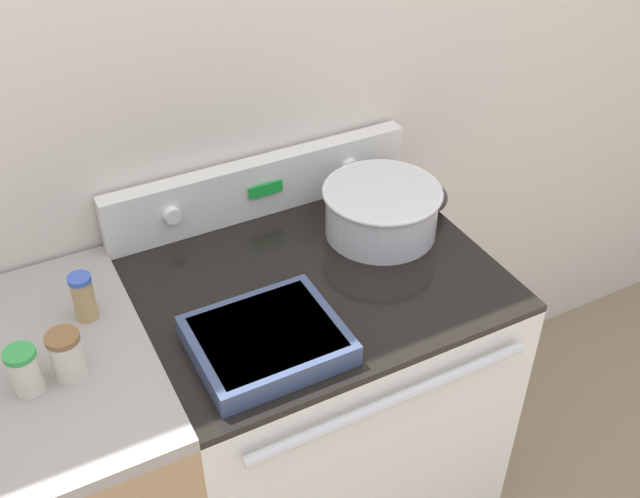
% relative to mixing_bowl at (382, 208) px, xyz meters
% --- Properties ---
extents(kitchen_wall, '(8.00, 0.05, 2.50)m').
position_rel_mixing_bowl_xyz_m(kitchen_wall, '(-0.22, 0.28, 0.25)').
color(kitchen_wall, beige).
rests_on(kitchen_wall, ground_plane).
extents(stove_range, '(0.81, 0.68, 0.93)m').
position_rel_mixing_bowl_xyz_m(stove_range, '(-0.22, -0.08, -0.53)').
color(stove_range, silver).
rests_on(stove_range, ground_plane).
extents(control_panel, '(0.81, 0.07, 0.15)m').
position_rel_mixing_bowl_xyz_m(control_panel, '(-0.22, 0.22, 0.00)').
color(control_panel, silver).
rests_on(control_panel, stove_range).
extents(mixing_bowl, '(0.29, 0.29, 0.12)m').
position_rel_mixing_bowl_xyz_m(mixing_bowl, '(0.00, 0.00, 0.00)').
color(mixing_bowl, silver).
rests_on(mixing_bowl, stove_range).
extents(casserole_dish, '(0.30, 0.26, 0.05)m').
position_rel_mixing_bowl_xyz_m(casserole_dish, '(-0.42, -0.24, -0.04)').
color(casserole_dish, '#38476B').
rests_on(casserole_dish, stove_range).
extents(ladle, '(0.08, 0.33, 0.08)m').
position_rel_mixing_bowl_xyz_m(ladle, '(0.17, 0.03, -0.04)').
color(ladle, '#333338').
rests_on(ladle, stove_range).
extents(spice_jar_blue_cap, '(0.05, 0.05, 0.11)m').
position_rel_mixing_bowl_xyz_m(spice_jar_blue_cap, '(-0.72, 0.01, -0.00)').
color(spice_jar_blue_cap, tan).
rests_on(spice_jar_blue_cap, side_counter).
extents(spice_jar_brown_cap, '(0.07, 0.07, 0.10)m').
position_rel_mixing_bowl_xyz_m(spice_jar_brown_cap, '(-0.79, -0.14, -0.01)').
color(spice_jar_brown_cap, beige).
rests_on(spice_jar_brown_cap, side_counter).
extents(spice_jar_green_cap, '(0.06, 0.06, 0.10)m').
position_rel_mixing_bowl_xyz_m(spice_jar_green_cap, '(-0.87, -0.14, -0.01)').
color(spice_jar_green_cap, beige).
rests_on(spice_jar_green_cap, side_counter).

